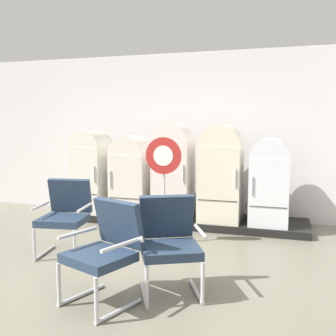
# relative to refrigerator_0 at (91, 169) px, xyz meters

# --- Properties ---
(ground) EXTENTS (12.00, 10.00, 0.05)m
(ground) POSITION_rel_refrigerator_0_xyz_m (1.60, -2.91, -0.95)
(ground) COLOR #6C6958
(back_wall) EXTENTS (11.76, 0.12, 3.04)m
(back_wall) POSITION_rel_refrigerator_0_xyz_m (1.60, 0.75, 0.61)
(back_wall) COLOR silver
(back_wall) RESTS_ON ground
(display_plinth) EXTENTS (4.48, 0.95, 0.12)m
(display_plinth) POSITION_rel_refrigerator_0_xyz_m (1.60, 0.11, -0.86)
(display_plinth) COLOR black
(display_plinth) RESTS_ON ground
(refrigerator_0) EXTENTS (0.58, 0.68, 1.50)m
(refrigerator_0) POSITION_rel_refrigerator_0_xyz_m (0.00, 0.00, 0.00)
(refrigerator_0) COLOR silver
(refrigerator_0) RESTS_ON display_plinth
(refrigerator_1) EXTENTS (0.64, 0.62, 1.41)m
(refrigerator_1) POSITION_rel_refrigerator_0_xyz_m (0.80, -0.03, -0.05)
(refrigerator_1) COLOR silver
(refrigerator_1) RESTS_ON display_plinth
(refrigerator_2) EXTENTS (0.63, 0.61, 1.64)m
(refrigerator_2) POSITION_rel_refrigerator_0_xyz_m (1.58, -0.03, 0.07)
(refrigerator_2) COLOR silver
(refrigerator_2) RESTS_ON display_plinth
(refrigerator_3) EXTENTS (0.68, 0.72, 1.60)m
(refrigerator_3) POSITION_rel_refrigerator_0_xyz_m (2.39, 0.02, 0.05)
(refrigerator_3) COLOR beige
(refrigerator_3) RESTS_ON display_plinth
(refrigerator_4) EXTENTS (0.61, 0.67, 1.40)m
(refrigerator_4) POSITION_rel_refrigerator_0_xyz_m (3.18, -0.00, -0.06)
(refrigerator_4) COLOR white
(refrigerator_4) RESTS_ON display_plinth
(armchair_left) EXTENTS (0.71, 0.73, 1.00)m
(armchair_left) POSITION_rel_refrigerator_0_xyz_m (0.60, -1.88, -0.36)
(armchair_left) COLOR silver
(armchair_left) RESTS_ON ground
(armchair_right) EXTENTS (0.82, 0.84, 1.00)m
(armchair_right) POSITION_rel_refrigerator_0_xyz_m (2.29, -2.63, -0.36)
(armchair_right) COLOR silver
(armchair_right) RESTS_ON ground
(armchair_center) EXTENTS (0.79, 0.82, 1.00)m
(armchair_center) POSITION_rel_refrigerator_0_xyz_m (1.76, -3.02, -0.36)
(armchair_center) COLOR silver
(armchair_center) RESTS_ON ground
(sign_stand) EXTENTS (0.53, 0.32, 1.56)m
(sign_stand) POSITION_rel_refrigerator_0_xyz_m (1.75, -1.11, -0.09)
(sign_stand) COLOR #2D2D30
(sign_stand) RESTS_ON ground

